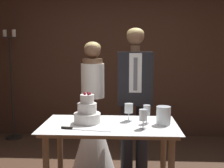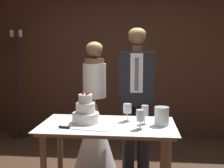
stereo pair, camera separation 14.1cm
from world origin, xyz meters
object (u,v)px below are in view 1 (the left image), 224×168
Objects in this scene: wine_glass_near at (129,109)px; groom at (135,93)px; hurricane_candle at (163,116)px; cake_table at (110,137)px; candle_stand at (12,89)px; cake_knife at (76,129)px; tiered_cake at (87,112)px; wine_glass_middle at (147,111)px; wine_glass_far at (143,116)px; bride at (93,125)px.

wine_glass_near is 0.69m from groom.
hurricane_candle is 0.84m from groom.
hurricane_candle reaches higher than cake_table.
hurricane_candle is 0.09× the size of candle_stand.
cake_knife is 2.65m from candle_stand.
cake_table is 0.71× the size of groom.
wine_glass_middle is at bearing 1.13° from tiered_cake.
wine_glass_middle is 1.02× the size of wine_glass_far.
candle_stand reaches higher than hurricane_candle.
cake_knife reaches higher than cake_table.
wine_glass_far is 0.24m from hurricane_candle.
cake_knife is at bearing -158.78° from wine_glass_middle.
hurricane_candle is (0.15, -0.04, -0.04)m from wine_glass_middle.
wine_glass_far is (0.51, -0.17, 0.01)m from tiered_cake.
wine_glass_middle reaches higher than wine_glass_far.
cake_table is at bearing 44.08° from cake_knife.
tiered_cake is at bearing -178.87° from wine_glass_middle.
cake_table is 7.28× the size of wine_glass_far.
bride is 1.93m from candle_stand.
hurricane_candle is at bearing 1.88° from cake_table.
bride is at bearing 128.05° from wine_glass_middle.
wine_glass_middle is 0.18m from wine_glass_far.
cake_table is 0.36m from cake_knife.
cake_knife is at bearing -173.72° from wine_glass_far.
wine_glass_far is 0.10× the size of groom.
cake_knife is 0.59m from wine_glass_far.
cake_table is 0.31m from tiered_cake.
cake_table is at bearing -171.41° from wine_glass_middle.
hurricane_candle is at bearing -73.31° from groom.
tiered_cake is 0.56m from wine_glass_middle.
bride reaches higher than cake_knife.
cake_table is at bearing -10.78° from tiered_cake.
cake_table is at bearing -48.81° from candle_stand.
cake_table is 7.36× the size of hurricane_candle.
groom is at bearing 96.62° from wine_glass_middle.
hurricane_candle is 3.00m from candle_stand.
tiered_cake is 1.70× the size of wine_glass_near.
groom is at bearing -0.05° from bride.
tiered_cake is 0.16× the size of candle_stand.
hurricane_candle is (0.32, -0.11, -0.04)m from wine_glass_near.
wine_glass_far is 0.11× the size of bride.
cake_table is 4.28× the size of tiered_cake.
groom is 0.97× the size of candle_stand.
wine_glass_middle is (0.34, 0.05, 0.23)m from cake_table.
cake_table is at bearing 157.25° from wine_glass_far.
groom reaches higher than hurricane_candle.
tiered_cake is at bearing 84.43° from cake_knife.
wine_glass_near is 2.69m from candle_stand.
cake_knife is at bearing -144.94° from wine_glass_near.
wine_glass_near is 0.88m from bride.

